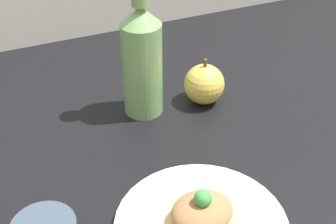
# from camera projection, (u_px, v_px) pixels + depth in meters

# --- Properties ---
(ground_plane) EXTENTS (1.80, 1.10, 0.04)m
(ground_plane) POSITION_uv_depth(u_px,v_px,m) (153.00, 169.00, 0.83)
(ground_plane) COLOR black
(plated_food) EXTENTS (0.19, 0.19, 0.06)m
(plated_food) POSITION_uv_depth(u_px,v_px,m) (202.00, 215.00, 0.67)
(plated_food) COLOR #D6BC7F
(plated_food) RESTS_ON plate
(cider_bottle) EXTENTS (0.08, 0.08, 0.30)m
(cider_bottle) POSITION_uv_depth(u_px,v_px,m) (142.00, 58.00, 0.88)
(cider_bottle) COLOR #729E5B
(cider_bottle) RESTS_ON ground_plane
(apple) EXTENTS (0.08, 0.08, 0.10)m
(apple) POSITION_uv_depth(u_px,v_px,m) (204.00, 84.00, 0.95)
(apple) COLOR gold
(apple) RESTS_ON ground_plane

